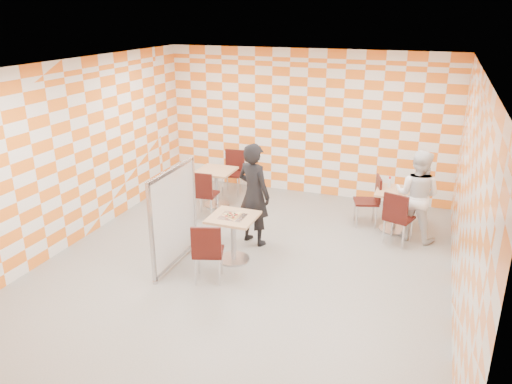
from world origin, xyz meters
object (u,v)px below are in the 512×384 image
empty_table (216,181)px  chair_main_front (207,249)px  man_dark (254,194)px  main_table (233,230)px  man_white (417,195)px  second_table (396,204)px  sport_bottle (389,182)px  chair_second_front (397,215)px  soda_bottle (406,185)px  chair_empty_far (234,168)px  chair_second_side (372,197)px  partition (174,217)px  chair_empty_near (204,191)px

empty_table → chair_main_front: bearing=-68.0°
man_dark → main_table: bearing=105.3°
main_table → empty_table: (-1.21, 2.03, 0.00)m
man_white → man_dark: bearing=37.7°
second_table → chair_main_front: (-2.33, -2.80, 0.04)m
second_table → chair_main_front: chair_main_front is taller
man_white → sport_bottle: man_white is taller
chair_second_front → man_dark: (-2.25, -0.71, 0.32)m
man_white → soda_bottle: size_ratio=6.84×
second_table → sport_bottle: 0.39m
chair_empty_far → sport_bottle: (3.27, -0.68, 0.29)m
chair_second_side → man_dark: size_ratio=0.54×
chair_second_side → partition: bearing=-136.0°
chair_empty_far → soda_bottle: soda_bottle is taller
chair_second_front → chair_empty_near: same height
chair_second_side → second_table: bearing=-11.9°
second_table → empty_table: (-3.46, 0.01, 0.00)m
chair_empty_far → soda_bottle: size_ratio=4.02×
main_table → chair_second_side: size_ratio=0.81×
empty_table → man_white: (3.81, -0.23, 0.28)m
chair_empty_far → soda_bottle: 3.67m
second_table → empty_table: 3.46m
empty_table → chair_empty_near: size_ratio=0.81×
empty_table → soda_bottle: soda_bottle is taller
chair_main_front → second_table: bearing=50.3°
main_table → chair_main_front: bearing=-95.5°
man_white → chair_second_side: bearing=-7.8°
chair_second_front → man_dark: size_ratio=0.54×
chair_second_front → man_dark: 2.39m
main_table → man_white: man_white is taller
chair_empty_near → man_dark: man_dark is taller
chair_second_front → man_white: man_white is taller
chair_main_front → soda_bottle: soda_bottle is taller
empty_table → chair_second_side: size_ratio=0.81×
sport_bottle → soda_bottle: size_ratio=0.87×
man_dark → sport_bottle: (2.03, 1.45, -0.03)m
chair_empty_near → partition: size_ratio=0.60×
main_table → chair_empty_near: bearing=130.4°
chair_empty_far → soda_bottle: bearing=-12.4°
main_table → empty_table: bearing=120.7°
chair_second_front → soda_bottle: 0.70m
partition → sport_bottle: 3.87m
chair_second_front → man_white: 0.52m
man_dark → sport_bottle: bearing=-123.1°
partition → man_dark: 1.42m
second_table → man_white: 0.50m
chair_main_front → chair_second_front: size_ratio=1.00×
sport_bottle → man_white: bearing=-36.7°
chair_empty_near → man_white: man_white is taller
man_dark → sport_bottle: 2.49m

